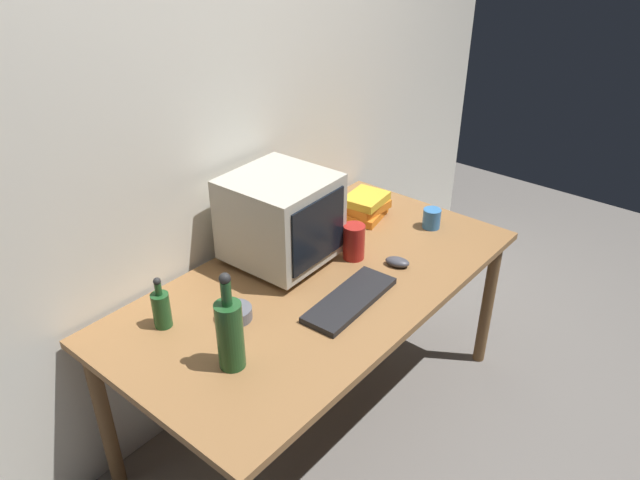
% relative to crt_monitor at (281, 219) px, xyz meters
% --- Properties ---
extents(ground_plane, '(6.00, 6.00, 0.00)m').
position_rel_crt_monitor_xyz_m(ground_plane, '(-0.01, -0.22, -0.91)').
color(ground_plane, slate).
extents(back_wall, '(4.00, 0.08, 2.50)m').
position_rel_crt_monitor_xyz_m(back_wall, '(-0.01, 0.29, 0.34)').
color(back_wall, silver).
rests_on(back_wall, ground).
extents(desk, '(1.70, 0.88, 0.72)m').
position_rel_crt_monitor_xyz_m(desk, '(-0.01, -0.22, -0.27)').
color(desk, olive).
rests_on(desk, ground).
extents(crt_monitor, '(0.39, 0.40, 0.37)m').
position_rel_crt_monitor_xyz_m(crt_monitor, '(0.00, 0.00, 0.00)').
color(crt_monitor, '#B2AD9E').
rests_on(crt_monitor, desk).
extents(keyboard, '(0.43, 0.17, 0.02)m').
position_rel_crt_monitor_xyz_m(keyboard, '(-0.06, -0.40, -0.18)').
color(keyboard, black).
rests_on(keyboard, desk).
extents(computer_mouse, '(0.08, 0.11, 0.04)m').
position_rel_crt_monitor_xyz_m(computer_mouse, '(0.27, -0.39, -0.17)').
color(computer_mouse, '#3F3F47').
rests_on(computer_mouse, desk).
extents(bottle_tall, '(0.09, 0.09, 0.35)m').
position_rel_crt_monitor_xyz_m(bottle_tall, '(-0.57, -0.31, -0.06)').
color(bottle_tall, '#1E4C23').
rests_on(bottle_tall, desk).
extents(bottle_short, '(0.06, 0.06, 0.20)m').
position_rel_crt_monitor_xyz_m(bottle_short, '(-0.58, 0.02, -0.12)').
color(bottle_short, '#1E4C23').
rests_on(bottle_short, desk).
extents(book_stack, '(0.23, 0.20, 0.11)m').
position_rel_crt_monitor_xyz_m(book_stack, '(0.53, -0.04, -0.14)').
color(book_stack, orange).
rests_on(book_stack, desk).
extents(mug, '(0.12, 0.08, 0.09)m').
position_rel_crt_monitor_xyz_m(mug, '(0.64, -0.33, -0.15)').
color(mug, '#3370B2').
rests_on(mug, desk).
extents(cd_spindle, '(0.12, 0.12, 0.04)m').
position_rel_crt_monitor_xyz_m(cd_spindle, '(-0.40, -0.14, -0.17)').
color(cd_spindle, '#595B66').
rests_on(cd_spindle, desk).
extents(metal_canister, '(0.09, 0.09, 0.15)m').
position_rel_crt_monitor_xyz_m(metal_canister, '(0.20, -0.21, -0.12)').
color(metal_canister, '#A51E19').
rests_on(metal_canister, desk).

